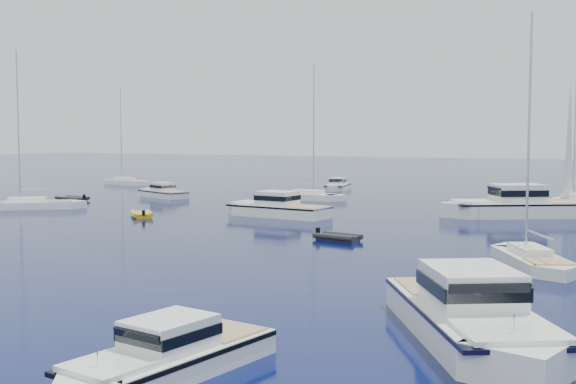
# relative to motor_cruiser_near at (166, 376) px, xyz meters

# --- Properties ---
(ground) EXTENTS (400.00, 400.00, 0.00)m
(ground) POSITION_rel_motor_cruiser_near_xyz_m (-12.91, 12.15, 0.00)
(ground) COLOR #07104A
(ground) RESTS_ON ground
(motor_cruiser_near) EXTENTS (3.62, 8.41, 2.14)m
(motor_cruiser_near) POSITION_rel_motor_cruiser_near_xyz_m (0.00, 0.00, 0.00)
(motor_cruiser_near) COLOR silver
(motor_cruiser_near) RESTS_ON ground
(motor_cruiser_right) EXTENTS (9.46, 12.10, 3.14)m
(motor_cruiser_right) POSITION_rel_motor_cruiser_near_xyz_m (6.95, 7.77, 0.00)
(motor_cruiser_right) COLOR silver
(motor_cruiser_right) RESTS_ON ground
(motor_cruiser_centre) EXTENTS (10.88, 4.16, 2.79)m
(motor_cruiser_centre) POSITION_rel_motor_cruiser_near_xyz_m (-17.32, 38.12, 0.00)
(motor_cruiser_centre) COLOR white
(motor_cruiser_centre) RESTS_ON ground
(motor_cruiser_far_l) EXTENTS (8.56, 5.31, 2.16)m
(motor_cruiser_far_l) POSITION_rel_motor_cruiser_near_xyz_m (-38.08, 49.29, 0.00)
(motor_cruiser_far_l) COLOR silver
(motor_cruiser_far_l) RESTS_ON ground
(motor_cruiser_distant) EXTENTS (13.78, 10.79, 3.58)m
(motor_cruiser_distant) POSITION_rel_motor_cruiser_near_xyz_m (1.00, 47.36, 0.00)
(motor_cruiser_distant) COLOR silver
(motor_cruiser_distant) RESTS_ON ground
(motor_cruiser_horizon) EXTENTS (3.95, 8.03, 2.02)m
(motor_cruiser_horizon) POSITION_rel_motor_cruiser_near_xyz_m (-25.11, 68.96, 0.00)
(motor_cruiser_horizon) COLOR silver
(motor_cruiser_horizon) RESTS_ON ground
(sailboat_mid_r) EXTENTS (6.75, 9.55, 14.01)m
(sailboat_mid_r) POSITION_rel_motor_cruiser_near_xyz_m (6.36, 23.36, 0.00)
(sailboat_mid_r) COLOR silver
(sailboat_mid_r) RESTS_ON ground
(sailboat_mid_l) EXTENTS (9.90, 8.77, 15.48)m
(sailboat_mid_l) POSITION_rel_motor_cruiser_near_xyz_m (-40.98, 33.05, 0.00)
(sailboat_mid_l) COLOR white
(sailboat_mid_l) RESTS_ON ground
(sailboat_centre) EXTENTS (10.31, 2.78, 15.11)m
(sailboat_centre) POSITION_rel_motor_cruiser_near_xyz_m (-22.40, 54.10, 0.00)
(sailboat_centre) COLOR white
(sailboat_centre) RESTS_ON ground
(sailboat_sails_r) EXTENTS (4.60, 12.26, 17.58)m
(sailboat_sails_r) POSITION_rel_motor_cruiser_near_xyz_m (4.40, 61.63, 0.00)
(sailboat_sails_r) COLOR white
(sailboat_sails_r) RESTS_ON ground
(sailboat_far_l) EXTENTS (10.05, 4.17, 14.35)m
(sailboat_far_l) POSITION_rel_motor_cruiser_near_xyz_m (-55.82, 64.13, 0.00)
(sailboat_far_l) COLOR white
(sailboat_far_l) RESTS_ON ground
(tender_yellow) EXTENTS (4.08, 4.12, 0.95)m
(tender_yellow) POSITION_rel_motor_cruiser_near_xyz_m (-27.36, 32.53, 0.00)
(tender_yellow) COLOR #E19F0D
(tender_yellow) RESTS_ON ground
(tender_grey_near) EXTENTS (3.46, 2.30, 0.95)m
(tender_grey_near) POSITION_rel_motor_cruiser_near_xyz_m (-6.66, 27.31, 0.00)
(tender_grey_near) COLOR black
(tender_grey_near) RESTS_ON ground
(tender_grey_far) EXTENTS (4.05, 2.50, 0.95)m
(tender_grey_far) POSITION_rel_motor_cruiser_near_xyz_m (-44.05, 41.46, 0.00)
(tender_grey_far) COLOR black
(tender_grey_far) RESTS_ON ground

